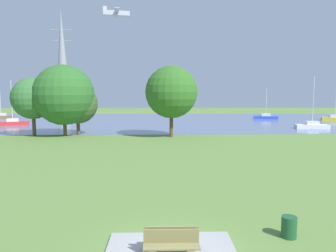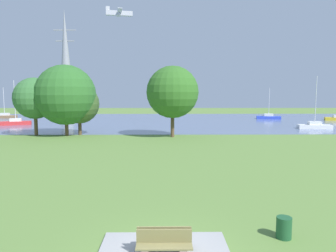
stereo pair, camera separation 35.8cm
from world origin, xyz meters
TOP-DOWN VIEW (x-y plane):
  - ground_plane at (0.00, 22.00)m, footprint 160.00×160.00m
  - bench_facing_water at (0.00, 0.27)m, footprint 1.80×0.48m
  - bench_facing_inland at (0.00, -0.27)m, footprint 1.80×0.48m
  - litter_bin at (4.44, 1.28)m, footprint 0.56×0.56m
  - water_surface at (0.00, 50.00)m, footprint 140.00×40.00m
  - sailboat_white at (22.63, 36.40)m, footprint 4.95×2.07m
  - sailboat_red at (-25.09, 42.55)m, footprint 5.03×2.97m
  - sailboat_blue at (21.53, 53.82)m, footprint 5.02×2.59m
  - sailboat_brown at (-34.17, 56.65)m, footprint 4.82×1.57m
  - tree_west_near at (-16.29, 29.50)m, footprint 5.19×5.19m
  - tree_east_far at (-12.36, 29.29)m, footprint 7.52×7.52m
  - tree_mid_shore at (-10.91, 30.12)m, footprint 5.07×5.07m
  - tree_west_far at (0.99, 27.91)m, footprint 6.32×6.32m
  - electricity_pylon at (-28.15, 80.27)m, footprint 6.40×4.40m
  - light_aircraft at (-11.02, 68.08)m, footprint 6.49×8.46m

SIDE VIEW (x-z plane):
  - ground_plane at x=0.00m, z-range 0.00..0.00m
  - water_surface at x=0.00m, z-range 0.00..0.02m
  - litter_bin at x=4.44m, z-range 0.00..0.80m
  - sailboat_blue at x=21.53m, z-range -2.74..3.66m
  - sailboat_brown at x=-34.17m, z-range -2.81..3.73m
  - sailboat_red at x=-25.09m, z-range -3.27..4.21m
  - bench_facing_water at x=0.00m, z-range 0.02..0.91m
  - bench_facing_inland at x=0.00m, z-range 0.02..0.91m
  - sailboat_white at x=22.63m, z-range -3.46..4.40m
  - tree_mid_shore at x=-10.91m, z-range 0.72..7.25m
  - tree_west_near at x=-16.29m, z-range 1.05..8.36m
  - tree_east_far at x=-12.36m, z-range 0.68..9.57m
  - tree_west_far at x=0.99m, z-range 1.15..9.80m
  - electricity_pylon at x=-28.15m, z-range 0.01..28.82m
  - light_aircraft at x=-11.02m, z-range 23.63..25.73m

